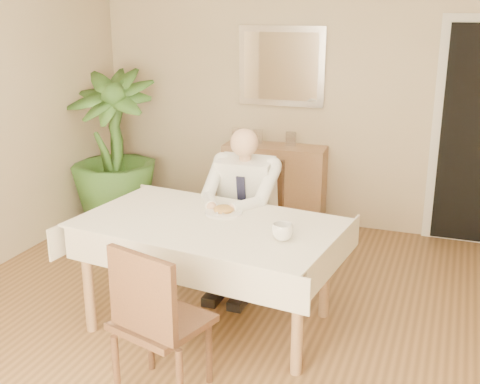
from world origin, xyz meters
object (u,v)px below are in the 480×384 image
(dining_table, at_px, (209,234))
(chair_far, at_px, (252,211))
(seated_man, at_px, (240,204))
(potted_palm, at_px, (113,149))
(coffee_mug, at_px, (282,232))
(chair_near, at_px, (155,317))
(sideboard, at_px, (274,185))

(dining_table, height_order, chair_far, chair_far)
(chair_far, distance_m, seated_man, 0.33)
(chair_far, xyz_separation_m, potted_palm, (-1.69, 0.67, 0.22))
(coffee_mug, bearing_deg, chair_far, 118.29)
(chair_near, height_order, potted_palm, potted_palm)
(chair_near, xyz_separation_m, sideboard, (-0.25, 2.98, -0.14))
(dining_table, bearing_deg, potted_palm, 144.17)
(chair_near, xyz_separation_m, potted_palm, (-1.76, 2.46, 0.22))
(seated_man, xyz_separation_m, potted_palm, (-1.69, 0.96, 0.07))
(seated_man, relative_size, sideboard, 1.24)
(seated_man, bearing_deg, chair_near, -87.25)
(dining_table, relative_size, sideboard, 1.83)
(coffee_mug, bearing_deg, seated_man, 127.06)
(sideboard, distance_m, potted_palm, 1.63)
(chair_far, distance_m, chair_near, 1.79)
(dining_table, height_order, coffee_mug, coffee_mug)
(coffee_mug, relative_size, sideboard, 0.13)
(chair_far, relative_size, sideboard, 0.95)
(dining_table, distance_m, potted_palm, 2.29)
(coffee_mug, height_order, potted_palm, potted_palm)
(seated_man, distance_m, coffee_mug, 0.92)
(dining_table, height_order, sideboard, sideboard)
(sideboard, relative_size, potted_palm, 0.66)
(seated_man, xyz_separation_m, coffee_mug, (0.55, -0.73, 0.11))
(chair_far, distance_m, sideboard, 1.20)
(chair_near, distance_m, potted_palm, 3.03)
(coffee_mug, bearing_deg, dining_table, 166.40)
(chair_near, bearing_deg, potted_palm, 141.70)
(chair_far, bearing_deg, coffee_mug, -60.25)
(coffee_mug, xyz_separation_m, potted_palm, (-2.23, 1.68, -0.04))
(chair_far, relative_size, coffee_mug, 7.21)
(chair_far, relative_size, seated_man, 0.76)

